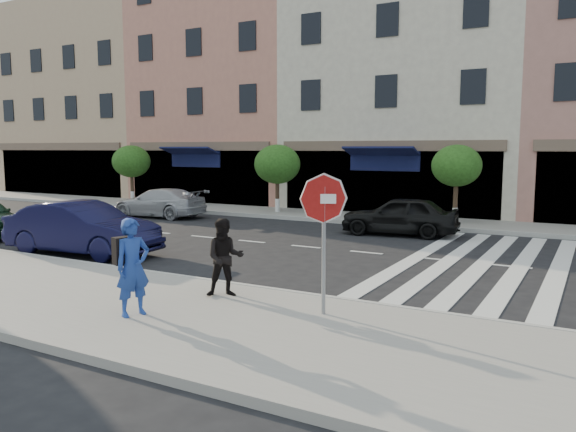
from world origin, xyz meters
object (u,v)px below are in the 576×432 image
object	(u,v)px
photographer	(133,267)
car_near_mid	(82,228)
car_far_left	(159,203)
car_far_mid	(400,216)
walker	(225,258)
stop_sign	(324,212)

from	to	relation	value
photographer	car_near_mid	world-z (taller)	photographer
car_near_mid	car_far_left	xyz separation A→B (m)	(-4.23, 7.88, -0.12)
car_far_left	car_far_mid	distance (m)	11.00
photographer	car_far_left	bearing A→B (deg)	59.35
walker	photographer	bearing A→B (deg)	-146.13
walker	car_far_mid	distance (m)	10.20
walker	car_far_left	size ratio (longest dim) A/B	0.35
photographer	car_near_mid	xyz separation A→B (m)	(-5.92, 4.00, -0.24)
photographer	stop_sign	bearing A→B (deg)	-40.90
stop_sign	walker	distance (m)	2.44
car_far_left	walker	bearing A→B (deg)	44.72
stop_sign	car_far_left	xyz separation A→B (m)	(-12.99, 10.22, -1.31)
photographer	car_far_mid	world-z (taller)	photographer
car_near_mid	car_far_mid	xyz separation A→B (m)	(6.78, 8.01, -0.07)
car_far_left	car_far_mid	xyz separation A→B (m)	(11.00, 0.14, 0.05)
photographer	car_far_mid	size ratio (longest dim) A/B	0.42
photographer	walker	distance (m)	1.93
stop_sign	car_far_left	world-z (taller)	stop_sign
stop_sign	car_far_mid	world-z (taller)	stop_sign
photographer	car_far_mid	xyz separation A→B (m)	(0.85, 12.02, -0.31)
car_far_mid	stop_sign	bearing A→B (deg)	3.92
car_far_mid	walker	bearing A→B (deg)	-8.16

